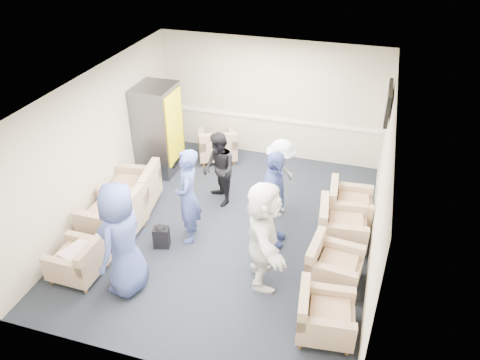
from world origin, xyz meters
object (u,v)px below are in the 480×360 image
(person_back_right, at_px, (280,179))
(person_mid_right, at_px, (273,200))
(armchair_right_far, at_px, (347,205))
(person_back_left, at_px, (219,170))
(armchair_left_near, at_px, (80,261))
(armchair_corner, at_px, (218,146))
(armchair_right_midfar, at_px, (339,227))
(vending_machine, at_px, (158,129))
(armchair_left_mid, at_px, (116,218))
(person_mid_left, at_px, (188,196))
(armchair_right_near, at_px, (322,316))
(armchair_left_far, at_px, (135,190))
(person_front_left, at_px, (122,239))
(person_front_right, at_px, (263,235))
(armchair_right_midnear, at_px, (331,266))

(person_back_right, xyz_separation_m, person_mid_right, (0.08, -0.89, 0.13))
(armchair_right_far, distance_m, person_back_left, 2.49)
(armchair_left_near, height_order, armchair_corner, armchair_corner)
(armchair_right_midfar, relative_size, vending_machine, 0.47)
(armchair_left_mid, xyz_separation_m, person_mid_left, (1.27, 0.31, 0.50))
(armchair_right_far, bearing_deg, person_back_left, 89.17)
(armchair_right_near, distance_m, person_mid_left, 2.97)
(armchair_left_far, xyz_separation_m, armchair_right_near, (3.90, -2.04, -0.06))
(armchair_left_far, bearing_deg, armchair_corner, 149.03)
(vending_machine, bearing_deg, armchair_right_far, -9.98)
(armchair_left_far, height_order, armchair_corner, armchair_left_far)
(armchair_left_near, relative_size, person_mid_left, 0.44)
(armchair_left_near, height_order, armchair_right_near, armchair_right_near)
(person_front_left, bearing_deg, armchair_left_far, -153.18)
(armchair_left_near, bearing_deg, person_mid_right, 123.20)
(armchair_left_near, bearing_deg, armchair_left_mid, -179.75)
(person_front_left, height_order, person_front_right, person_front_left)
(vending_machine, height_order, person_back_right, vending_machine)
(armchair_right_near, bearing_deg, armchair_right_midnear, -5.65)
(armchair_left_far, xyz_separation_m, person_front_right, (2.86, -1.26, 0.53))
(armchair_left_far, height_order, armchair_right_midfar, armchair_left_far)
(armchair_right_far, height_order, armchair_corner, armchair_corner)
(armchair_left_far, bearing_deg, armchair_right_midnear, 66.88)
(armchair_right_midfar, distance_m, armchair_right_far, 0.72)
(armchair_right_far, relative_size, person_back_right, 0.54)
(armchair_right_midnear, distance_m, person_front_right, 1.22)
(person_back_right, height_order, person_front_right, person_front_right)
(armchair_left_near, relative_size, armchair_left_far, 0.73)
(armchair_right_far, relative_size, person_front_left, 0.45)
(person_front_left, bearing_deg, person_back_right, 147.63)
(person_mid_left, height_order, person_front_right, person_front_right)
(armchair_left_near, relative_size, person_mid_right, 0.43)
(armchair_left_mid, xyz_separation_m, person_back_left, (1.41, 1.51, 0.37))
(armchair_corner, relative_size, person_back_left, 0.74)
(person_back_left, distance_m, person_mid_right, 1.59)
(person_mid_left, bearing_deg, person_back_right, 114.81)
(armchair_left_far, relative_size, person_back_right, 0.68)
(armchair_left_near, distance_m, person_front_right, 2.94)
(armchair_right_near, distance_m, person_mid_right, 2.13)
(armchair_left_near, relative_size, vending_machine, 0.40)
(armchair_left_mid, height_order, armchair_right_far, armchair_left_mid)
(person_back_right, distance_m, person_mid_right, 0.90)
(armchair_right_near, bearing_deg, person_front_left, 83.13)
(armchair_corner, height_order, person_front_right, person_front_right)
(armchair_right_near, distance_m, armchair_right_midnear, 1.04)
(armchair_right_midnear, distance_m, armchair_right_far, 1.74)
(armchair_corner, xyz_separation_m, person_front_left, (0.00, -4.23, 0.60))
(armchair_right_far, xyz_separation_m, person_back_right, (-1.25, -0.17, 0.46))
(armchair_left_near, relative_size, armchair_right_midnear, 0.89)
(armchair_right_midfar, xyz_separation_m, person_back_left, (-2.39, 0.58, 0.42))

